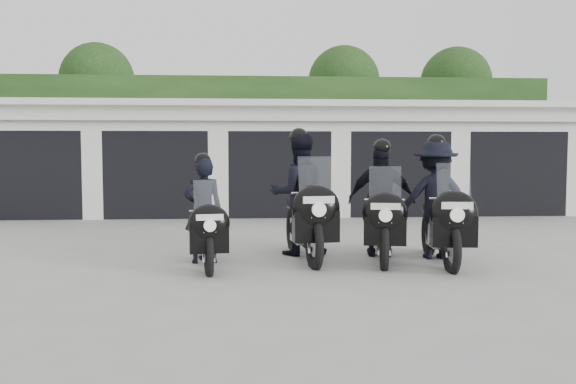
{
  "coord_description": "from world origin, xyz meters",
  "views": [
    {
      "loc": [
        -0.87,
        -9.91,
        1.74
      ],
      "look_at": [
        -0.18,
        -0.08,
        1.05
      ],
      "focal_mm": 38.0,
      "sensor_mm": 36.0,
      "label": 1
    }
  ],
  "objects": [
    {
      "name": "garage_block",
      "position": [
        -0.0,
        8.06,
        1.42
      ],
      "size": [
        16.4,
        6.8,
        2.96
      ],
      "color": "silver",
      "rests_on": "ground"
    },
    {
      "name": "police_bike_b",
      "position": [
        0.03,
        -0.16,
        0.91
      ],
      "size": [
        1.05,
        2.48,
        2.16
      ],
      "rotation": [
        0.0,
        0.0,
        0.11
      ],
      "color": "black",
      "rests_on": "ground"
    },
    {
      "name": "background_vegetation",
      "position": [
        0.37,
        12.92,
        2.77
      ],
      "size": [
        20.0,
        3.9,
        5.8
      ],
      "color": "#1A3613",
      "rests_on": "ground"
    },
    {
      "name": "police_bike_d",
      "position": [
        2.13,
        -0.61,
        0.87
      ],
      "size": [
        1.28,
        2.35,
        2.04
      ],
      "rotation": [
        0.0,
        0.0,
        -0.09
      ],
      "color": "black",
      "rests_on": "ground"
    },
    {
      "name": "ground",
      "position": [
        0.0,
        0.0,
        0.0
      ],
      "size": [
        80.0,
        80.0,
        0.0
      ],
      "primitive_type": "plane",
      "color": "#9C9C97",
      "rests_on": "ground"
    },
    {
      "name": "police_bike_c",
      "position": [
        1.3,
        -0.38,
        0.83
      ],
      "size": [
        1.16,
        2.25,
        1.97
      ],
      "rotation": [
        0.0,
        0.0,
        -0.18
      ],
      "color": "black",
      "rests_on": "ground"
    },
    {
      "name": "police_bike_a",
      "position": [
        -1.48,
        -0.84,
        0.69
      ],
      "size": [
        0.77,
        1.99,
        1.74
      ],
      "rotation": [
        0.0,
        0.0,
        0.14
      ],
      "color": "black",
      "rests_on": "ground"
    }
  ]
}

